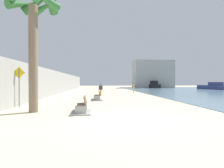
{
  "coord_description": "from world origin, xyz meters",
  "views": [
    {
      "loc": [
        -1.27,
        -8.2,
        1.78
      ],
      "look_at": [
        0.34,
        11.52,
        1.56
      ],
      "focal_mm": 28.29,
      "sensor_mm": 36.0,
      "label": 1
    }
  ],
  "objects_px": {
    "bench_far": "(97,98)",
    "boat_outer": "(212,87)",
    "palm_tree": "(33,16)",
    "boat_mid_bay": "(152,85)",
    "person_walking": "(101,89)",
    "pedestrian_sign": "(19,82)",
    "person_standing": "(134,87)",
    "bench_near": "(82,109)"
  },
  "relations": [
    {
      "from": "palm_tree",
      "to": "person_walking",
      "type": "xyz_separation_m",
      "value": [
        4.17,
        12.18,
        -4.78
      ]
    },
    {
      "from": "boat_outer",
      "to": "person_walking",
      "type": "bearing_deg",
      "value": -147.6
    },
    {
      "from": "pedestrian_sign",
      "to": "person_walking",
      "type": "bearing_deg",
      "value": 58.94
    },
    {
      "from": "bench_far",
      "to": "boat_outer",
      "type": "bearing_deg",
      "value": 39.49
    },
    {
      "from": "bench_far",
      "to": "palm_tree",
      "type": "bearing_deg",
      "value": -119.11
    },
    {
      "from": "palm_tree",
      "to": "pedestrian_sign",
      "type": "relative_size",
      "value": 2.65
    },
    {
      "from": "person_standing",
      "to": "person_walking",
      "type": "bearing_deg",
      "value": -134.34
    },
    {
      "from": "person_standing",
      "to": "bench_far",
      "type": "bearing_deg",
      "value": -118.14
    },
    {
      "from": "person_standing",
      "to": "boat_outer",
      "type": "relative_size",
      "value": 0.22
    },
    {
      "from": "bench_far",
      "to": "boat_outer",
      "type": "xyz_separation_m",
      "value": [
        27.45,
        22.62,
        0.47
      ]
    },
    {
      "from": "boat_mid_bay",
      "to": "person_walking",
      "type": "bearing_deg",
      "value": -118.85
    },
    {
      "from": "person_walking",
      "to": "pedestrian_sign",
      "type": "relative_size",
      "value": 0.54
    },
    {
      "from": "palm_tree",
      "to": "person_standing",
      "type": "relative_size",
      "value": 4.86
    },
    {
      "from": "bench_near",
      "to": "boat_outer",
      "type": "distance_m",
      "value": 41.07
    },
    {
      "from": "person_walking",
      "to": "pedestrian_sign",
      "type": "xyz_separation_m",
      "value": [
        -5.97,
        -9.91,
        0.9
      ]
    },
    {
      "from": "bench_near",
      "to": "boat_mid_bay",
      "type": "relative_size",
      "value": 0.35
    },
    {
      "from": "palm_tree",
      "to": "bench_far",
      "type": "xyz_separation_m",
      "value": [
        3.73,
        6.7,
        -5.43
      ]
    },
    {
      "from": "bench_near",
      "to": "boat_mid_bay",
      "type": "height_order",
      "value": "boat_mid_bay"
    },
    {
      "from": "bench_near",
      "to": "boat_mid_bay",
      "type": "distance_m",
      "value": 44.5
    },
    {
      "from": "bench_near",
      "to": "boat_outer",
      "type": "height_order",
      "value": "boat_outer"
    },
    {
      "from": "person_walking",
      "to": "boat_outer",
      "type": "distance_m",
      "value": 31.99
    },
    {
      "from": "palm_tree",
      "to": "boat_outer",
      "type": "height_order",
      "value": "palm_tree"
    },
    {
      "from": "person_walking",
      "to": "person_standing",
      "type": "xyz_separation_m",
      "value": [
        5.5,
        5.63,
        0.02
      ]
    },
    {
      "from": "bench_far",
      "to": "boat_mid_bay",
      "type": "height_order",
      "value": "boat_mid_bay"
    },
    {
      "from": "person_walking",
      "to": "pedestrian_sign",
      "type": "height_order",
      "value": "pedestrian_sign"
    },
    {
      "from": "boat_outer",
      "to": "pedestrian_sign",
      "type": "xyz_separation_m",
      "value": [
        -32.98,
        -27.04,
        1.08
      ]
    },
    {
      "from": "person_walking",
      "to": "boat_mid_bay",
      "type": "height_order",
      "value": "boat_mid_bay"
    },
    {
      "from": "bench_near",
      "to": "pedestrian_sign",
      "type": "distance_m",
      "value": 5.6
    },
    {
      "from": "palm_tree",
      "to": "boat_outer",
      "type": "relative_size",
      "value": 1.05
    },
    {
      "from": "palm_tree",
      "to": "pedestrian_sign",
      "type": "distance_m",
      "value": 4.84
    },
    {
      "from": "boat_outer",
      "to": "bench_far",
      "type": "bearing_deg",
      "value": -140.51
    },
    {
      "from": "boat_mid_bay",
      "to": "boat_outer",
      "type": "bearing_deg",
      "value": -45.18
    },
    {
      "from": "person_walking",
      "to": "bench_near",
      "type": "bearing_deg",
      "value": -95.93
    },
    {
      "from": "bench_near",
      "to": "pedestrian_sign",
      "type": "xyz_separation_m",
      "value": [
        -4.66,
        2.69,
        1.55
      ]
    },
    {
      "from": "person_standing",
      "to": "boat_mid_bay",
      "type": "height_order",
      "value": "boat_mid_bay"
    },
    {
      "from": "person_standing",
      "to": "boat_mid_bay",
      "type": "relative_size",
      "value": 0.26
    },
    {
      "from": "boat_outer",
      "to": "boat_mid_bay",
      "type": "bearing_deg",
      "value": 134.82
    },
    {
      "from": "boat_outer",
      "to": "palm_tree",
      "type": "bearing_deg",
      "value": -136.76
    },
    {
      "from": "palm_tree",
      "to": "bench_far",
      "type": "distance_m",
      "value": 9.39
    },
    {
      "from": "bench_far",
      "to": "person_walking",
      "type": "height_order",
      "value": "person_walking"
    },
    {
      "from": "pedestrian_sign",
      "to": "palm_tree",
      "type": "bearing_deg",
      "value": -51.73
    },
    {
      "from": "bench_near",
      "to": "palm_tree",
      "type": "bearing_deg",
      "value": 171.79
    }
  ]
}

